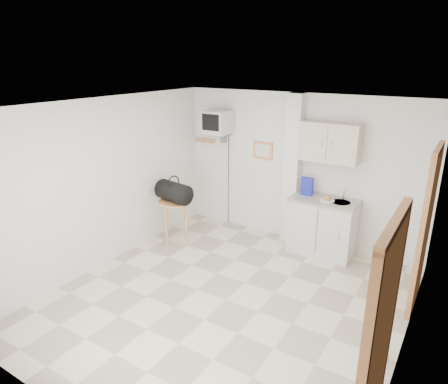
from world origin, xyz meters
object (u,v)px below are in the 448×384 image
Objects in this scene: duffel_bag at (174,192)px; water_bottle at (380,345)px; crt_television at (217,123)px; round_table at (175,208)px.

water_bottle is at bearing -6.55° from duffel_bag.
crt_television reaches higher than round_table.
water_bottle is (3.37, -2.05, -1.78)m from crt_television.
round_table is 0.29m from duffel_bag.
duffel_bag is at bearing -100.70° from crt_television.
round_table is (-0.20, -0.99, -1.31)m from crt_television.
water_bottle is at bearing -31.32° from crt_television.
crt_television is at bearing 88.81° from duffel_bag.
crt_television is 2.87× the size of round_table.
crt_television is 4.33m from water_bottle.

